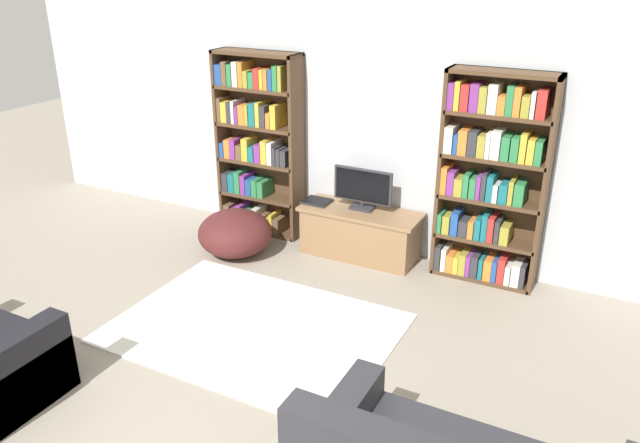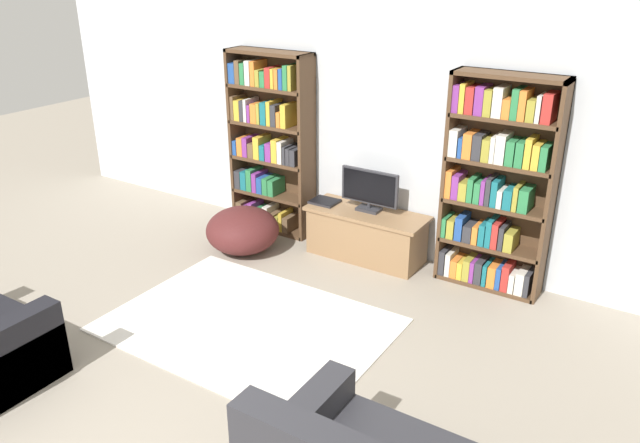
{
  "view_description": "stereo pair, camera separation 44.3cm",
  "coord_description": "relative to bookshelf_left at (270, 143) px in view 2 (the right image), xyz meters",
  "views": [
    {
      "loc": [
        2.38,
        -1.47,
        2.9
      ],
      "look_at": [
        0.01,
        3.08,
        0.7
      ],
      "focal_mm": 35.0,
      "sensor_mm": 36.0,
      "label": 1
    },
    {
      "loc": [
        2.76,
        -1.25,
        2.9
      ],
      "look_at": [
        0.01,
        3.08,
        0.7
      ],
      "focal_mm": 35.0,
      "sensor_mm": 36.0,
      "label": 2
    }
  ],
  "objects": [
    {
      "name": "area_rug",
      "position": [
        1.09,
        -1.81,
        -0.99
      ],
      "size": [
        2.3,
        1.64,
        0.02
      ],
      "color": "white",
      "rests_on": "ground_plane"
    },
    {
      "name": "bookshelf_left",
      "position": [
        0.0,
        0.0,
        0.0
      ],
      "size": [
        0.97,
        0.3,
        1.99
      ],
      "color": "#513823",
      "rests_on": "ground_plane"
    },
    {
      "name": "beanbag_ottoman",
      "position": [
        0.12,
        -0.68,
        -0.76
      ],
      "size": [
        0.77,
        0.77,
        0.47
      ],
      "primitive_type": "ellipsoid",
      "color": "#4C1E1E",
      "rests_on": "ground_plane"
    },
    {
      "name": "bookshelf_right",
      "position": [
        2.53,
        -0.0,
        -0.01
      ],
      "size": [
        0.97,
        0.3,
        1.99
      ],
      "color": "#513823",
      "rests_on": "ground_plane"
    },
    {
      "name": "wall_back",
      "position": [
        1.26,
        0.18,
        0.3
      ],
      "size": [
        8.8,
        0.06,
        2.6
      ],
      "color": "silver",
      "rests_on": "ground_plane"
    },
    {
      "name": "laptop",
      "position": [
        0.8,
        -0.14,
        -0.48
      ],
      "size": [
        0.28,
        0.24,
        0.03
      ],
      "color": "#28282D",
      "rests_on": "tv_stand"
    },
    {
      "name": "television",
      "position": [
        1.3,
        -0.08,
        -0.27
      ],
      "size": [
        0.62,
        0.16,
        0.43
      ],
      "color": "#2D2D33",
      "rests_on": "tv_stand"
    },
    {
      "name": "tv_stand",
      "position": [
        1.3,
        -0.12,
        -0.74
      ],
      "size": [
        1.25,
        0.49,
        0.51
      ],
      "color": "#8E6B47",
      "rests_on": "ground_plane"
    }
  ]
}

